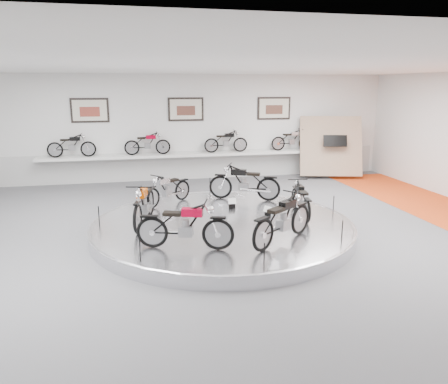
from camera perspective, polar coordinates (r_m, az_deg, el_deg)
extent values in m
plane|color=#575759|center=(10.59, 0.13, -5.93)|extent=(16.00, 16.00, 0.00)
plane|color=white|center=(9.99, 0.15, 16.24)|extent=(16.00, 16.00, 0.00)
plane|color=silver|center=(16.95, -4.97, 8.36)|extent=(16.00, 0.00, 16.00)
plane|color=silver|center=(3.81, 23.75, -11.61)|extent=(16.00, 0.00, 16.00)
cube|color=#BCBCBA|center=(17.13, -4.86, 3.52)|extent=(15.68, 0.04, 1.10)
cylinder|color=silver|center=(10.82, -0.21, -4.66)|extent=(6.40, 6.40, 0.30)
torus|color=#B2B2BA|center=(10.78, -0.21, -4.05)|extent=(6.40, 6.40, 0.10)
cube|color=silver|center=(16.78, -4.77, 4.87)|extent=(11.00, 0.55, 0.10)
cube|color=beige|center=(16.79, -17.13, 10.16)|extent=(1.35, 0.06, 0.88)
cube|color=beige|center=(16.87, -5.00, 10.71)|extent=(1.35, 0.06, 0.88)
cube|color=beige|center=(17.65, 6.54, 10.81)|extent=(1.35, 0.06, 0.88)
cube|color=tan|center=(17.78, 13.77, 5.83)|extent=(2.56, 1.52, 2.30)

